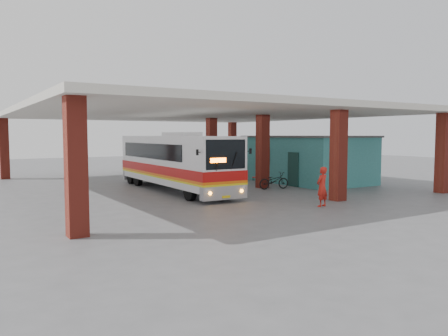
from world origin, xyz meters
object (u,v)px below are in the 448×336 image
red_chair (258,175)px  pedestrian (322,187)px  motorcycle (274,181)px  coach_bus (175,162)px

red_chair → pedestrian: bearing=-116.9°
motorcycle → pedestrian: pedestrian is taller
coach_bus → red_chair: size_ratio=12.82×
motorcycle → red_chair: motorcycle is taller
coach_bus → pedestrian: (3.08, -8.50, -0.76)m
pedestrian → motorcycle: bearing=-121.3°
pedestrian → red_chair: (4.04, 10.16, -0.47)m
motorcycle → pedestrian: bearing=170.9°
pedestrian → red_chair: size_ratio=1.98×
motorcycle → pedestrian: 6.37m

